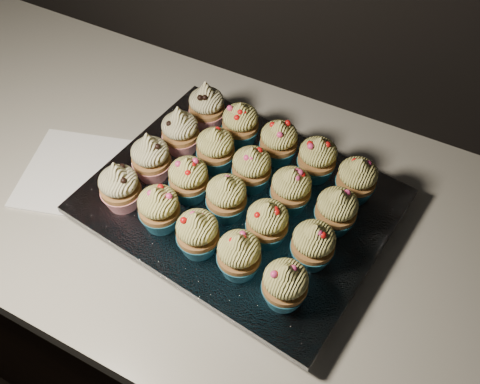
{
  "coord_description": "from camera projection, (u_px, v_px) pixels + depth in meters",
  "views": [
    {
      "loc": [
        0.18,
        1.23,
        1.6
      ],
      "look_at": [
        -0.07,
        1.69,
        0.95
      ],
      "focal_mm": 40.0,
      "sensor_mm": 36.0,
      "label": 1
    }
  ],
  "objects": [
    {
      "name": "worktop",
      "position": [
        279.0,
        230.0,
        0.87
      ],
      "size": [
        2.44,
        0.64,
        0.04
      ],
      "primitive_type": "cube",
      "color": "beige",
      "rests_on": "cabinet"
    },
    {
      "name": "cupcake_16",
      "position": [
        240.0,
        124.0,
        0.9
      ],
      "size": [
        0.06,
        0.06,
        0.08
      ],
      "color": "#1C6785",
      "rests_on": "foil_lining"
    },
    {
      "name": "cupcake_18",
      "position": [
        317.0,
        158.0,
        0.85
      ],
      "size": [
        0.06,
        0.06,
        0.08
      ],
      "color": "#1C6785",
      "rests_on": "foil_lining"
    },
    {
      "name": "napkin",
      "position": [
        78.0,
        173.0,
        0.92
      ],
      "size": [
        0.23,
        0.23,
        0.0
      ],
      "primitive_type": "cube",
      "rotation": [
        0.0,
        0.0,
        0.3
      ],
      "color": "white",
      "rests_on": "worktop"
    },
    {
      "name": "cupcake_6",
      "position": [
        189.0,
        179.0,
        0.82
      ],
      "size": [
        0.06,
        0.06,
        0.08
      ],
      "color": "#1C6785",
      "rests_on": "foil_lining"
    },
    {
      "name": "cupcake_0",
      "position": [
        120.0,
        186.0,
        0.81
      ],
      "size": [
        0.06,
        0.06,
        0.1
      ],
      "color": "red",
      "rests_on": "foil_lining"
    },
    {
      "name": "cupcake_15",
      "position": [
        207.0,
        106.0,
        0.92
      ],
      "size": [
        0.06,
        0.06,
        0.1
      ],
      "color": "red",
      "rests_on": "foil_lining"
    },
    {
      "name": "cupcake_11",
      "position": [
        215.0,
        149.0,
        0.86
      ],
      "size": [
        0.06,
        0.06,
        0.08
      ],
      "color": "#1C6785",
      "rests_on": "foil_lining"
    },
    {
      "name": "cupcake_10",
      "position": [
        180.0,
        131.0,
        0.88
      ],
      "size": [
        0.06,
        0.06,
        0.1
      ],
      "color": "red",
      "rests_on": "foil_lining"
    },
    {
      "name": "cupcake_17",
      "position": [
        279.0,
        142.0,
        0.87
      ],
      "size": [
        0.06,
        0.06,
        0.08
      ],
      "color": "#1C6785",
      "rests_on": "foil_lining"
    },
    {
      "name": "cupcake_9",
      "position": [
        313.0,
        244.0,
        0.74
      ],
      "size": [
        0.06,
        0.06,
        0.08
      ],
      "color": "#1C6785",
      "rests_on": "foil_lining"
    },
    {
      "name": "cupcake_14",
      "position": [
        336.0,
        210.0,
        0.78
      ],
      "size": [
        0.06,
        0.06,
        0.08
      ],
      "color": "#1C6785",
      "rests_on": "foil_lining"
    },
    {
      "name": "baking_tray",
      "position": [
        240.0,
        207.0,
        0.86
      ],
      "size": [
        0.45,
        0.36,
        0.02
      ],
      "primitive_type": "cube",
      "rotation": [
        0.0,
        0.0,
        -0.12
      ],
      "color": "black",
      "rests_on": "worktop"
    },
    {
      "name": "cupcake_19",
      "position": [
        357.0,
        179.0,
        0.82
      ],
      "size": [
        0.06,
        0.06,
        0.08
      ],
      "color": "#1C6785",
      "rests_on": "foil_lining"
    },
    {
      "name": "cupcake_2",
      "position": [
        198.0,
        233.0,
        0.76
      ],
      "size": [
        0.06,
        0.06,
        0.08
      ],
      "color": "#1C6785",
      "rests_on": "foil_lining"
    },
    {
      "name": "cupcake_13",
      "position": [
        291.0,
        189.0,
        0.81
      ],
      "size": [
        0.06,
        0.06,
        0.08
      ],
      "color": "#1C6785",
      "rests_on": "foil_lining"
    },
    {
      "name": "cupcake_1",
      "position": [
        159.0,
        208.0,
        0.78
      ],
      "size": [
        0.06,
        0.06,
        0.08
      ],
      "color": "#1C6785",
      "rests_on": "foil_lining"
    },
    {
      "name": "cupcake_5",
      "position": [
        151.0,
        157.0,
        0.84
      ],
      "size": [
        0.06,
        0.06,
        0.1
      ],
      "color": "red",
      "rests_on": "foil_lining"
    },
    {
      "name": "cupcake_7",
      "position": [
        226.0,
        197.0,
        0.8
      ],
      "size": [
        0.06,
        0.06,
        0.08
      ],
      "color": "#1C6785",
      "rests_on": "foil_lining"
    },
    {
      "name": "cupcake_12",
      "position": [
        252.0,
        168.0,
        0.83
      ],
      "size": [
        0.06,
        0.06,
        0.08
      ],
      "color": "#1C6785",
      "rests_on": "foil_lining"
    },
    {
      "name": "cabinet",
      "position": [
        268.0,
        343.0,
        1.22
      ],
      "size": [
        2.4,
        0.6,
        0.86
      ],
      "primitive_type": "cube",
      "color": "black",
      "rests_on": "ground"
    },
    {
      "name": "foil_lining",
      "position": [
        240.0,
        201.0,
        0.85
      ],
      "size": [
        0.49,
        0.4,
        0.01
      ],
      "primitive_type": "cube",
      "rotation": [
        0.0,
        0.0,
        -0.12
      ],
      "color": "silver",
      "rests_on": "baking_tray"
    },
    {
      "name": "cupcake_8",
      "position": [
        267.0,
        223.0,
        0.77
      ],
      "size": [
        0.06,
        0.06,
        0.08
      ],
      "color": "#1C6785",
      "rests_on": "foil_lining"
    },
    {
      "name": "cupcake_4",
      "position": [
        285.0,
        284.0,
        0.7
      ],
      "size": [
        0.06,
        0.06,
        0.08
      ],
      "color": "#1C6785",
      "rests_on": "foil_lining"
    },
    {
      "name": "cupcake_3",
      "position": [
        239.0,
        255.0,
        0.73
      ],
      "size": [
        0.06,
        0.06,
        0.08
      ],
      "color": "#1C6785",
      "rests_on": "foil_lining"
    }
  ]
}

